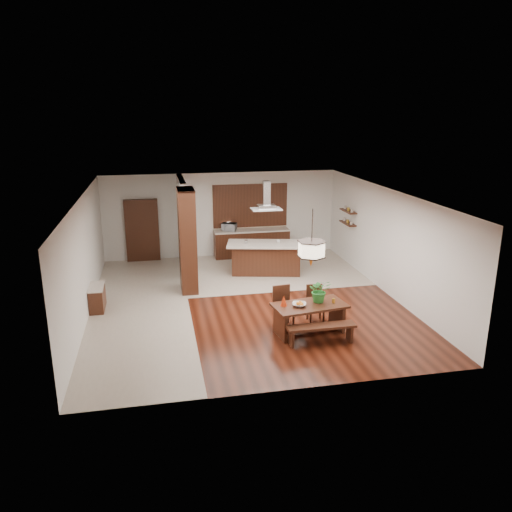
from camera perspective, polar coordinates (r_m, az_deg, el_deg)
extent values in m
plane|color=black|center=(13.45, -1.26, -5.19)|extent=(9.00, 9.00, 0.00)
cube|color=white|center=(12.67, -1.34, 7.10)|extent=(8.00, 9.00, 0.04)
cube|color=silver|center=(17.31, -3.97, 4.71)|extent=(8.00, 0.04, 2.90)
cube|color=silver|center=(8.84, 3.96, -6.96)|extent=(8.00, 0.04, 2.90)
cube|color=silver|center=(12.92, -19.03, -0.23)|extent=(0.04, 9.00, 2.90)
cube|color=silver|center=(14.22, 14.77, 1.61)|extent=(0.04, 9.00, 2.90)
cube|color=#B9AB9A|center=(13.27, -13.08, -5.91)|extent=(2.50, 9.00, 0.01)
cube|color=#B9AB9A|center=(15.99, 1.55, -1.61)|extent=(5.50, 4.00, 0.01)
cube|color=#36190D|center=(12.67, -1.34, 7.03)|extent=(8.00, 9.00, 0.02)
cube|color=black|center=(13.98, -7.84, 1.75)|extent=(0.45, 1.00, 2.90)
cube|color=silver|center=(16.02, -8.36, 3.61)|extent=(0.18, 2.40, 2.90)
cube|color=black|center=(13.43, -17.68, -4.58)|extent=(0.37, 0.88, 0.63)
cube|color=black|center=(17.16, -12.87, 2.86)|extent=(1.10, 0.20, 2.10)
cube|color=black|center=(17.41, -0.50, 1.43)|extent=(2.60, 0.60, 0.90)
cube|color=beige|center=(17.29, -0.51, 2.95)|extent=(2.60, 0.62, 0.05)
cube|color=brown|center=(17.37, -0.68, 5.79)|extent=(2.60, 0.08, 1.50)
cube|color=black|center=(16.49, 10.43, 3.70)|extent=(0.26, 0.90, 0.04)
cube|color=black|center=(16.40, 10.50, 5.07)|extent=(0.26, 0.90, 0.04)
cube|color=black|center=(11.46, 6.15, -5.65)|extent=(1.76, 1.06, 0.06)
cube|color=black|center=(11.32, 2.79, -7.76)|extent=(0.17, 0.67, 0.64)
cube|color=black|center=(11.91, 9.23, -6.71)|extent=(0.17, 0.67, 0.64)
imported|color=#27772B|center=(11.53, 7.29, -3.93)|extent=(0.56, 0.50, 0.56)
imported|color=beige|center=(11.32, 4.96, -5.55)|extent=(0.38, 0.38, 0.08)
cone|color=red|center=(11.28, 3.20, -5.13)|extent=(0.16, 0.16, 0.24)
cylinder|color=gold|center=(11.60, 8.86, -5.06)|extent=(0.08, 0.08, 0.10)
cube|color=black|center=(15.55, 1.15, -0.33)|extent=(2.21, 1.23, 0.94)
cube|color=beige|center=(15.37, 1.20, 1.38)|extent=(2.57, 1.55, 0.05)
imported|color=silver|center=(15.42, 2.58, 1.69)|extent=(0.13, 0.13, 0.09)
imported|color=silver|center=(17.12, -3.08, 3.33)|extent=(0.57, 0.50, 0.27)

